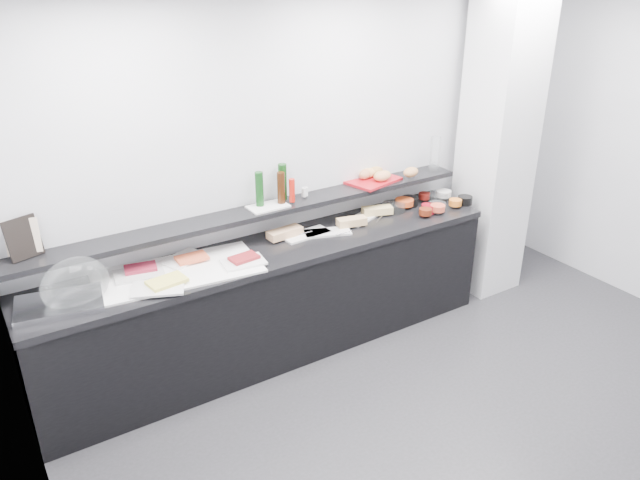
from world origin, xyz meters
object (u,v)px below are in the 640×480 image
condiment_tray (268,206)px  framed_print (23,238)px  carafe (435,154)px  sandwich_plate_mid (327,232)px  cloche_base (59,304)px  bread_tray (373,180)px

condiment_tray → framed_print: bearing=176.9°
condiment_tray → carafe: size_ratio=0.99×
carafe → condiment_tray: bearing=179.6°
sandwich_plate_mid → carafe: size_ratio=1.19×
framed_print → carafe: size_ratio=0.87×
cloche_base → framed_print: 0.46m
bread_tray → carafe: size_ratio=1.42×
framed_print → condiment_tray: bearing=-20.9°
framed_print → sandwich_plate_mid: bearing=-25.0°
condiment_tray → carafe: bearing=-1.3°
sandwich_plate_mid → bread_tray: 0.67m
condiment_tray → sandwich_plate_mid: bearing=-22.4°
framed_print → bread_tray: bearing=-19.2°
bread_tray → cloche_base: bearing=171.9°
framed_print → carafe: 3.28m
sandwich_plate_mid → framed_print: framed_print is taller
condiment_tray → bread_tray: 1.00m
cloche_base → sandwich_plate_mid: 1.99m
cloche_base → condiment_tray: condiment_tray is taller
sandwich_plate_mid → cloche_base: bearing=-159.0°
sandwich_plate_mid → framed_print: (-2.08, 0.23, 0.37)m
framed_print → condiment_tray: (1.66, -0.06, -0.12)m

